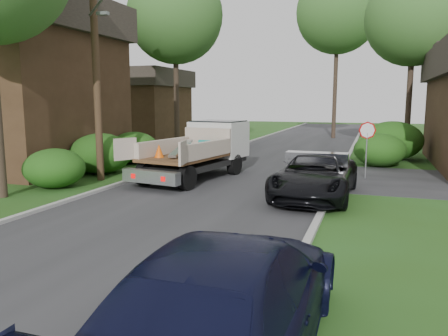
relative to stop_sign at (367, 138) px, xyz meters
name	(u,v)px	position (x,y,z in m)	size (l,w,h in m)	color
ground	(164,221)	(-5.20, -9.00, -1.78)	(120.00, 120.00, 0.00)	#274B15
road	(255,169)	(-5.20, 1.00, -1.77)	(8.00, 90.00, 0.02)	#28282B
curb_left	(180,164)	(-9.30, 1.00, -1.72)	(0.20, 90.00, 0.12)	#9E9E99
curb_right	(341,172)	(-1.10, 1.00, -1.72)	(0.20, 90.00, 0.12)	#9E9E99
stop_sign	(367,138)	(0.00, 0.00, 0.00)	(0.71, 0.32, 2.48)	slate
utility_pole	(96,56)	(-10.68, -4.02, 3.40)	(2.42, 1.25, 10.00)	#382619
house_left_near	(10,82)	(-17.20, -2.00, 2.50)	(9.72, 8.64, 8.40)	#382417
house_left_far	(137,104)	(-18.70, 13.00, 1.27)	(7.56, 7.56, 6.00)	#382417
hedge_left_a	(54,168)	(-11.40, -6.00, -1.01)	(2.34, 2.34, 1.53)	#1F4710
hedge_left_b	(101,153)	(-11.70, -2.50, -0.84)	(2.86, 2.86, 1.87)	#1F4710
hedge_left_c	(134,147)	(-12.00, 1.00, -0.93)	(2.60, 2.60, 1.70)	#1F4710
hedge_right_a	(380,150)	(0.60, 4.00, -0.93)	(2.60, 2.60, 1.70)	#1F4710
hedge_right_b	(392,141)	(1.30, 7.00, -0.67)	(3.38, 3.38, 2.21)	#1F4710
tree_left_far	(175,16)	(-12.70, 8.00, 7.20)	(6.40, 6.40, 12.20)	#2D2119
tree_right_far	(414,18)	(2.30, 11.00, 6.70)	(6.00, 6.00, 11.50)	#2D2119
tree_left_back	(54,11)	(-19.20, 4.00, 7.20)	(6.00, 6.00, 12.00)	#2D2119
tree_center_far	(338,12)	(-3.20, 21.00, 9.20)	(7.20, 7.20, 14.60)	#2D2119
flatbed_truck	(206,147)	(-6.81, -1.59, -0.45)	(3.66, 6.78, 2.44)	black
black_pickup	(315,176)	(-1.60, -4.50, -1.02)	(2.52, 5.47, 1.52)	black
navy_suv	(229,298)	(-1.40, -14.64, -0.94)	(2.36, 5.79, 1.68)	black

